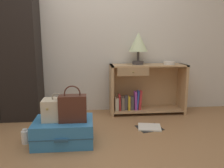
# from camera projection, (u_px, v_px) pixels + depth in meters

# --- Properties ---
(ground_plane) EXTENTS (9.00, 9.00, 0.00)m
(ground_plane) POSITION_uv_depth(u_px,v_px,m) (97.00, 154.00, 2.29)
(ground_plane) COLOR #9E7047
(back_wall) EXTENTS (6.40, 0.10, 2.60)m
(back_wall) POSITION_uv_depth(u_px,v_px,m) (93.00, 28.00, 3.50)
(back_wall) COLOR beige
(back_wall) RESTS_ON ground_plane
(wardrobe) EXTENTS (1.04, 0.47, 1.94)m
(wardrobe) POSITION_uv_depth(u_px,v_px,m) (0.00, 51.00, 3.16)
(wardrobe) COLOR black
(wardrobe) RESTS_ON ground_plane
(bookshelf) EXTENTS (1.15, 0.37, 0.75)m
(bookshelf) POSITION_uv_depth(u_px,v_px,m) (144.00, 89.00, 3.52)
(bookshelf) COLOR tan
(bookshelf) RESTS_ON ground_plane
(table_lamp) EXTENTS (0.28, 0.28, 0.48)m
(table_lamp) POSITION_uv_depth(u_px,v_px,m) (138.00, 43.00, 3.39)
(table_lamp) COLOR #3D3838
(table_lamp) RESTS_ON bookshelf
(bowl) EXTENTS (0.17, 0.17, 0.05)m
(bowl) POSITION_uv_depth(u_px,v_px,m) (169.00, 63.00, 3.44)
(bowl) COLOR silver
(bowl) RESTS_ON bookshelf
(suitcase_large) EXTENTS (0.65, 0.49, 0.26)m
(suitcase_large) POSITION_uv_depth(u_px,v_px,m) (64.00, 131.00, 2.53)
(suitcase_large) COLOR teal
(suitcase_large) RESTS_ON ground_plane
(train_case) EXTENTS (0.31, 0.22, 0.30)m
(train_case) POSITION_uv_depth(u_px,v_px,m) (57.00, 109.00, 2.49)
(train_case) COLOR beige
(train_case) RESTS_ON suitcase_large
(handbag) EXTENTS (0.29, 0.14, 0.39)m
(handbag) POSITION_uv_depth(u_px,v_px,m) (73.00, 108.00, 2.44)
(handbag) COLOR #472319
(handbag) RESTS_ON suitcase_large
(bottle) EXTENTS (0.08, 0.08, 0.17)m
(bottle) POSITION_uv_depth(u_px,v_px,m) (25.00, 137.00, 2.51)
(bottle) COLOR white
(bottle) RESTS_ON ground_plane
(open_book_on_floor) EXTENTS (0.36, 0.33, 0.02)m
(open_book_on_floor) POSITION_uv_depth(u_px,v_px,m) (149.00, 127.00, 2.96)
(open_book_on_floor) COLOR white
(open_book_on_floor) RESTS_ON ground_plane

